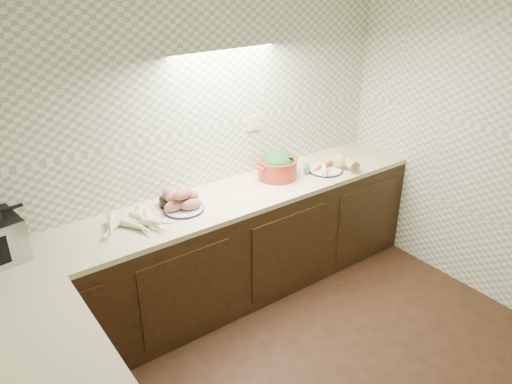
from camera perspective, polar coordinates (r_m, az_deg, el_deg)
room at (r=2.37m, az=14.51°, el=1.48°), size 3.60×3.60×2.60m
counter at (r=3.11m, az=-6.93°, el=-17.47°), size 3.60×3.60×0.90m
parsnip_pile at (r=3.42m, az=-13.40°, el=-3.54°), size 0.42×0.39×0.08m
sweet_potato_plate at (r=3.59m, az=-8.36°, el=-1.12°), size 0.31×0.30×0.17m
onion_bowl at (r=3.67m, az=-9.77°, el=-0.83°), size 0.17×0.17×0.13m
dutch_oven at (r=4.05m, az=2.46°, el=3.06°), size 0.39×0.33×0.22m
veg_plate at (r=4.26m, az=8.71°, el=3.11°), size 0.45×0.33×0.14m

